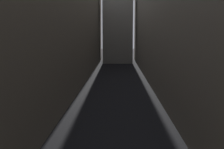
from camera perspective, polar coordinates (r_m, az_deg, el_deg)
name	(u,v)px	position (r m, az deg, el deg)	size (l,w,h in m)	color
ground_plane	(116,92)	(42.32, 0.87, -3.55)	(264.00, 264.00, 0.00)	black
building_block_left	(37,26)	(45.16, -14.45, 9.29)	(12.62, 108.00, 19.38)	#756B5B
building_block_right	(198,7)	(45.16, 16.53, 12.61)	(12.72, 108.00, 24.72)	#756B5B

